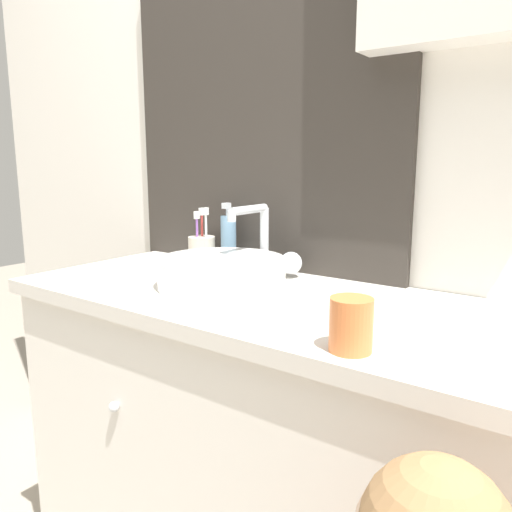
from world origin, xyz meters
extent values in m
cube|color=silver|center=(0.00, 0.63, 1.25)|extent=(3.20, 0.06, 2.50)
cube|color=#332D28|center=(-0.29, 0.59, 1.27)|extent=(0.90, 0.02, 0.91)
cube|color=#B2C1CC|center=(-0.29, 0.58, 1.27)|extent=(0.84, 0.01, 0.85)
cube|color=silver|center=(0.00, 0.33, 0.42)|extent=(1.40, 0.49, 0.83)
cube|color=beige|center=(0.00, 0.33, 0.85)|extent=(1.44, 0.53, 0.03)
sphere|color=silver|center=(-0.32, 0.08, 0.62)|extent=(0.02, 0.02, 0.02)
cylinder|color=white|center=(-0.22, 0.33, 0.90)|extent=(0.31, 0.31, 0.07)
cylinder|color=silver|center=(-0.22, 0.33, 0.93)|extent=(0.26, 0.26, 0.01)
cylinder|color=silver|center=(-0.22, 0.52, 0.96)|extent=(0.02, 0.02, 0.18)
cylinder|color=silver|center=(-0.22, 0.45, 1.05)|extent=(0.02, 0.14, 0.02)
cylinder|color=silver|center=(-0.22, 0.37, 1.04)|extent=(0.02, 0.02, 0.02)
sphere|color=white|center=(-0.13, 0.52, 0.91)|extent=(0.06, 0.06, 0.06)
cylinder|color=beige|center=(-0.44, 0.51, 0.91)|extent=(0.08, 0.08, 0.08)
cylinder|color=white|center=(-0.42, 0.51, 0.96)|extent=(0.01, 0.01, 0.16)
cube|color=white|center=(-0.42, 0.51, 1.03)|extent=(0.01, 0.02, 0.02)
cylinder|color=#D6423D|center=(-0.45, 0.52, 0.96)|extent=(0.01, 0.01, 0.15)
cube|color=white|center=(-0.45, 0.52, 1.02)|extent=(0.01, 0.02, 0.02)
cylinder|color=#8E56B7|center=(-0.45, 0.50, 0.95)|extent=(0.01, 0.01, 0.14)
cube|color=white|center=(-0.45, 0.50, 1.01)|extent=(0.01, 0.02, 0.02)
cylinder|color=#6B93B2|center=(-0.36, 0.53, 0.94)|extent=(0.04, 0.04, 0.15)
cylinder|color=silver|center=(-0.36, 0.53, 1.03)|extent=(0.01, 0.01, 0.02)
cube|color=silver|center=(-0.36, 0.52, 1.05)|extent=(0.02, 0.02, 0.02)
cylinder|color=orange|center=(0.41, 0.22, 0.65)|extent=(0.02, 0.05, 0.12)
cylinder|color=orange|center=(0.22, 0.13, 0.91)|extent=(0.07, 0.07, 0.09)
camera|label=1|loc=(0.55, -0.58, 1.17)|focal=35.00mm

